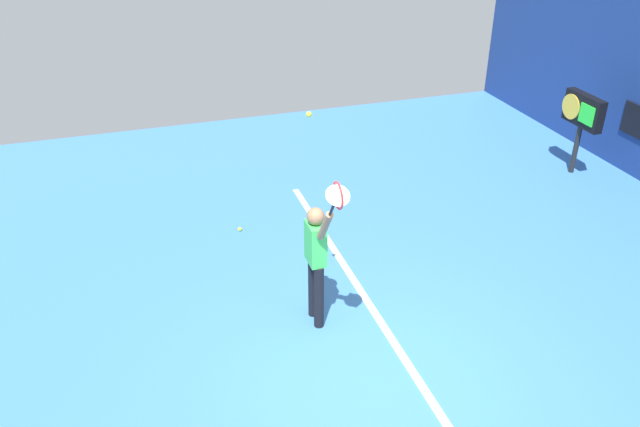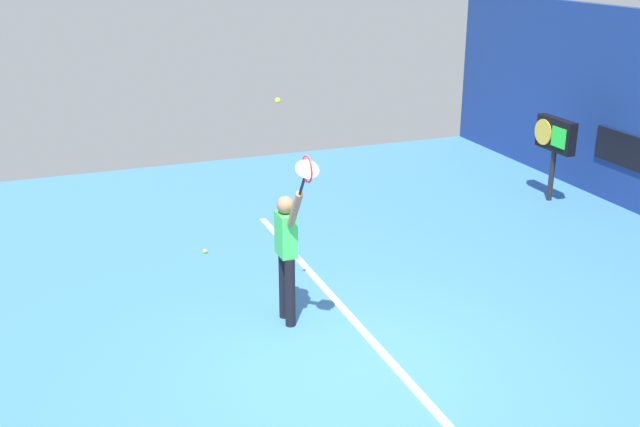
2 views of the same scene
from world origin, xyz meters
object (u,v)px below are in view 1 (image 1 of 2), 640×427
Objects in this scene: tennis_racket at (337,197)px; tennis_ball at (309,114)px; tennis_player at (316,256)px; spare_ball at (240,229)px; scoreboard_clock at (583,113)px.

tennis_ball is (-0.88, -0.04, 0.62)m from tennis_racket.
tennis_racket is (0.75, -0.00, 1.22)m from tennis_player.
spare_ball is (-3.35, -0.49, -2.19)m from tennis_racket.
scoreboard_clock is at bearing 114.72° from tennis_player.
tennis_ball is at bearing -163.19° from tennis_player.
spare_ball is at bearing -169.58° from tennis_ball.
tennis_player is 3.22× the size of tennis_racket.
tennis_ball is 1.00× the size of spare_ball.
tennis_player is 2.82m from spare_ball.
scoreboard_clock reaches higher than spare_ball.
tennis_racket reaches higher than spare_ball.
tennis_player is at bearing 10.75° from spare_ball.
tennis_player is at bearing 179.68° from tennis_racket.
tennis_racket is 4.03m from spare_ball.
tennis_player is 1.22× the size of scoreboard_clock.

